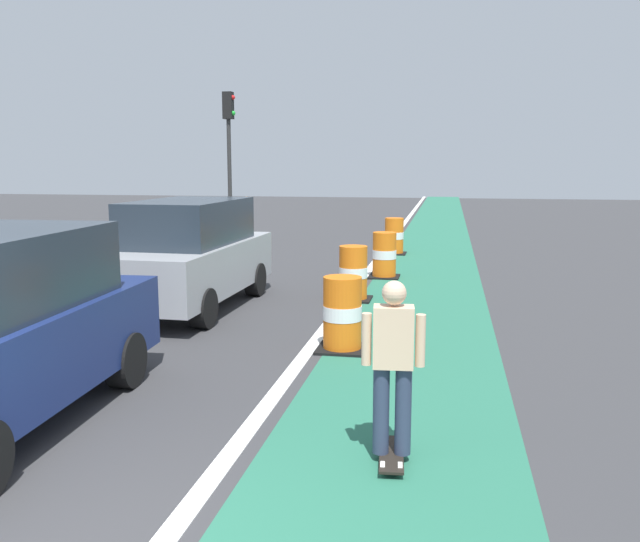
{
  "coord_description": "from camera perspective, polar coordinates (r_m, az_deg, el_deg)",
  "views": [
    {
      "loc": [
        2.86,
        -3.8,
        2.71
      ],
      "look_at": [
        0.97,
        6.06,
        1.1
      ],
      "focal_mm": 37.7,
      "sensor_mm": 36.0,
      "label": 1
    }
  ],
  "objects": [
    {
      "name": "traffic_light_corner",
      "position": [
        23.6,
        -7.72,
        10.97
      ],
      "size": [
        0.41,
        0.32,
        5.1
      ],
      "color": "#2D2D2D",
      "rests_on": "ground"
    },
    {
      "name": "traffic_barrel_mid",
      "position": [
        13.4,
        2.84,
        -0.24
      ],
      "size": [
        0.73,
        0.73,
        1.09
      ],
      "color": "orange",
      "rests_on": "ground"
    },
    {
      "name": "skateboarder_on_lane",
      "position": [
        6.14,
        6.21,
        -7.99
      ],
      "size": [
        0.57,
        0.82,
        1.69
      ],
      "color": "black",
      "rests_on": "ground"
    },
    {
      "name": "traffic_barrel_front",
      "position": [
        9.81,
        1.91,
        -3.72
      ],
      "size": [
        0.73,
        0.73,
        1.09
      ],
      "color": "orange",
      "rests_on": "ground"
    },
    {
      "name": "traffic_barrel_back",
      "position": [
        16.11,
        5.48,
        1.32
      ],
      "size": [
        0.73,
        0.73,
        1.09
      ],
      "color": "orange",
      "rests_on": "ground"
    },
    {
      "name": "traffic_barrel_far",
      "position": [
        20.35,
        6.31,
        2.93
      ],
      "size": [
        0.73,
        0.73,
        1.09
      ],
      "color": "orange",
      "rests_on": "ground"
    },
    {
      "name": "pedestrian_crossing",
      "position": [
        22.8,
        -6.23,
        4.44
      ],
      "size": [
        0.34,
        0.2,
        1.61
      ],
      "color": "#33333D",
      "rests_on": "ground"
    },
    {
      "name": "parked_suv_second",
      "position": [
        12.78,
        -11.01,
        1.43
      ],
      "size": [
        2.0,
        4.64,
        2.04
      ],
      "color": "#9EA0A5",
      "rests_on": "ground"
    },
    {
      "name": "bike_lane_strip",
      "position": [
        16.04,
        9.04,
        -0.7
      ],
      "size": [
        2.5,
        80.0,
        0.01
      ],
      "primitive_type": "cube",
      "color": "#286B51",
      "rests_on": "ground"
    },
    {
      "name": "lane_divider_stripe",
      "position": [
        16.15,
        3.71,
        -0.54
      ],
      "size": [
        0.2,
        80.0,
        0.01
      ],
      "primitive_type": "cube",
      "color": "silver",
      "rests_on": "ground"
    }
  ]
}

